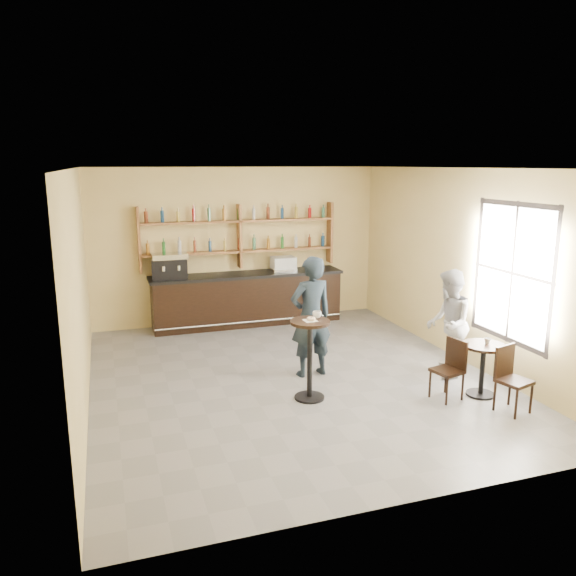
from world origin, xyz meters
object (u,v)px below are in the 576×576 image
object	(u,v)px
pastry_case	(283,264)
man_main	(311,317)
chair_west	(447,370)
patron_second	(448,324)
bar_counter	(247,299)
chair_south	(514,380)
cafe_table	(482,370)
pedestal_table	(310,360)
espresso_machine	(170,266)

from	to	relation	value
pastry_case	man_main	world-z (taller)	man_main
chair_west	patron_second	bearing A→B (deg)	133.32
chair_west	patron_second	xyz separation A→B (m)	(0.51, 0.78, 0.42)
bar_counter	patron_second	bearing A→B (deg)	-59.67
chair_west	chair_south	bearing A→B (deg)	29.32
pastry_case	cafe_table	xyz separation A→B (m)	(1.50, -4.65, -0.84)
bar_counter	pedestal_table	bearing A→B (deg)	-91.56
pastry_case	chair_west	bearing A→B (deg)	-85.94
bar_counter	chair_west	world-z (taller)	bar_counter
chair_south	man_main	bearing A→B (deg)	119.06
cafe_table	bar_counter	bearing A→B (deg)	116.09
espresso_machine	cafe_table	bearing A→B (deg)	-42.85
pedestal_table	man_main	world-z (taller)	man_main
pedestal_table	chair_south	bearing A→B (deg)	-27.50
cafe_table	patron_second	distance (m)	0.95
chair_south	cafe_table	bearing A→B (deg)	79.21
pastry_case	cafe_table	size ratio (longest dim) A/B	0.65
bar_counter	cafe_table	distance (m)	5.17
espresso_machine	patron_second	distance (m)	5.40
pedestal_table	pastry_case	bearing A→B (deg)	77.44
man_main	pedestal_table	bearing A→B (deg)	62.16
man_main	chair_south	xyz separation A→B (m)	(2.10, -2.13, -0.50)
man_main	chair_west	size ratio (longest dim) A/B	2.21
pedestal_table	patron_second	world-z (taller)	patron_second
pastry_case	bar_counter	bearing A→B (deg)	172.42
patron_second	chair_west	bearing A→B (deg)	-1.50
chair_south	patron_second	distance (m)	1.48
cafe_table	chair_south	distance (m)	0.61
espresso_machine	pedestal_table	size ratio (longest dim) A/B	0.59
pastry_case	pedestal_table	size ratio (longest dim) A/B	0.43
espresso_machine	man_main	bearing A→B (deg)	-52.66
cafe_table	chair_west	bearing A→B (deg)	174.81
pastry_case	chair_south	distance (m)	5.52
pedestal_table	patron_second	bearing A→B (deg)	3.89
cafe_table	man_main	bearing A→B (deg)	143.31
chair_west	chair_south	world-z (taller)	chair_south
cafe_table	chair_west	xyz separation A→B (m)	(-0.55, 0.05, 0.05)
bar_counter	espresso_machine	xyz separation A→B (m)	(-1.55, 0.00, 0.78)
cafe_table	chair_south	size ratio (longest dim) A/B	0.86
bar_counter	pedestal_table	xyz separation A→B (m)	(-0.11, -3.98, 0.04)
espresso_machine	chair_west	distance (m)	5.71
chair_west	chair_south	distance (m)	0.88
pedestal_table	chair_west	xyz separation A→B (m)	(1.83, -0.62, -0.15)
espresso_machine	pastry_case	size ratio (longest dim) A/B	1.36
chair_west	pedestal_table	bearing A→B (deg)	-121.98
chair_south	patron_second	bearing A→B (deg)	78.07
chair_south	bar_counter	bearing A→B (deg)	98.35
man_main	patron_second	size ratio (longest dim) A/B	1.12
pedestal_table	man_main	size ratio (longest dim) A/B	0.60
pedestal_table	cafe_table	xyz separation A→B (m)	(2.38, -0.67, -0.19)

